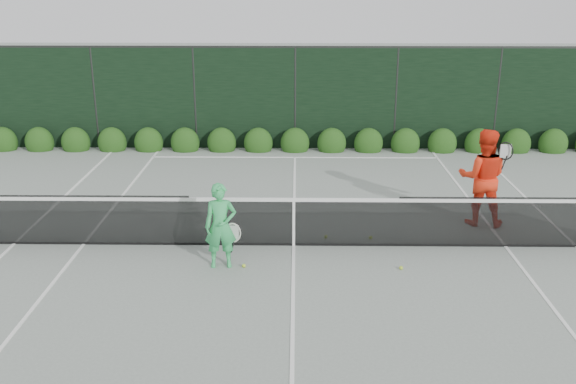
{
  "coord_description": "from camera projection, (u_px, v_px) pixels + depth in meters",
  "views": [
    {
      "loc": [
        0.04,
        -11.5,
        4.98
      ],
      "look_at": [
        -0.12,
        0.3,
        1.0
      ],
      "focal_mm": 40.0,
      "sensor_mm": 36.0,
      "label": 1
    }
  ],
  "objects": [
    {
      "name": "tennis_balls",
      "position": [
        313.0,
        247.0,
        12.34
      ],
      "size": [
        3.33,
        1.76,
        0.07
      ],
      "color": "#BADE31",
      "rests_on": "ground"
    },
    {
      "name": "tennis_net",
      "position": [
        293.0,
        220.0,
        12.32
      ],
      "size": [
        12.9,
        0.1,
        1.07
      ],
      "color": "black",
      "rests_on": "ground"
    },
    {
      "name": "player_man",
      "position": [
        483.0,
        177.0,
        13.28
      ],
      "size": [
        1.13,
        0.96,
        2.05
      ],
      "rotation": [
        0.0,
        0.0,
        2.93
      ],
      "color": "#FF3215",
      "rests_on": "ground"
    },
    {
      "name": "hedge_row",
      "position": [
        295.0,
        143.0,
        19.19
      ],
      "size": [
        31.66,
        0.65,
        0.94
      ],
      "color": "#16390F",
      "rests_on": "ground"
    },
    {
      "name": "player_woman",
      "position": [
        221.0,
        226.0,
        11.37
      ],
      "size": [
        0.66,
        0.43,
        1.55
      ],
      "rotation": [
        0.0,
        0.0,
        0.11
      ],
      "color": "#37BB62",
      "rests_on": "ground"
    },
    {
      "name": "windscreen_fence",
      "position": [
        293.0,
        224.0,
        9.44
      ],
      "size": [
        32.0,
        21.07,
        3.06
      ],
      "color": "black",
      "rests_on": "ground"
    },
    {
      "name": "ground",
      "position": [
        294.0,
        245.0,
        12.49
      ],
      "size": [
        80.0,
        80.0,
        0.0
      ],
      "primitive_type": "plane",
      "color": "gray",
      "rests_on": "ground"
    },
    {
      "name": "court_lines",
      "position": [
        294.0,
        245.0,
        12.49
      ],
      "size": [
        11.03,
        23.83,
        0.01
      ],
      "color": "white",
      "rests_on": "ground"
    }
  ]
}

